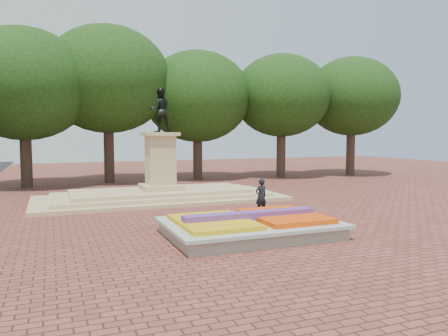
# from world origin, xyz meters

# --- Properties ---
(ground) EXTENTS (90.00, 90.00, 0.00)m
(ground) POSITION_xyz_m (0.00, 0.00, 0.00)
(ground) COLOR brown
(ground) RESTS_ON ground
(flower_bed) EXTENTS (6.30, 4.30, 0.91)m
(flower_bed) POSITION_xyz_m (1.03, -2.00, 0.38)
(flower_bed) COLOR gray
(flower_bed) RESTS_ON ground
(monument) EXTENTS (14.00, 6.00, 6.40)m
(monument) POSITION_xyz_m (0.00, 8.00, 0.88)
(monument) COLOR tan
(monument) RESTS_ON ground
(tree_row_back) EXTENTS (44.80, 8.80, 10.43)m
(tree_row_back) POSITION_xyz_m (2.33, 18.00, 6.67)
(tree_row_back) COLOR #35291D
(tree_row_back) RESTS_ON ground
(pedestrian) EXTENTS (0.68, 0.51, 1.70)m
(pedestrian) POSITION_xyz_m (3.35, 1.78, 0.85)
(pedestrian) COLOR black
(pedestrian) RESTS_ON ground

